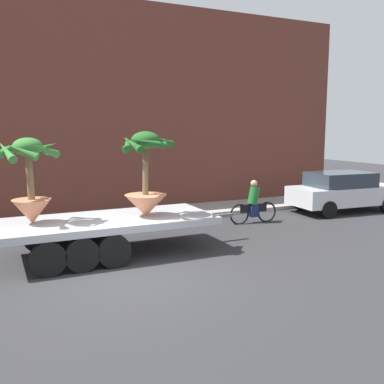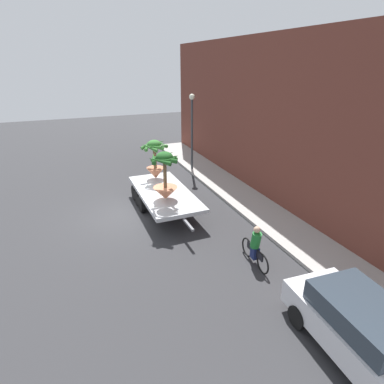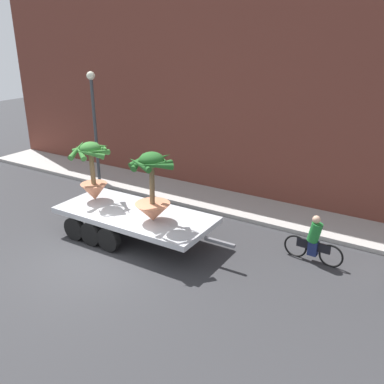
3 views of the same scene
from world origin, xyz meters
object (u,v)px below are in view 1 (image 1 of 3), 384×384
potted_palm_rear (146,179)px  cyclist (254,204)px  flatbed_trailer (101,227)px  parked_car (343,191)px  potted_palm_middle (30,181)px

potted_palm_rear → cyclist: bearing=22.4°
flatbed_trailer → potted_palm_rear: bearing=-10.0°
potted_palm_rear → cyclist: 5.12m
flatbed_trailer → cyclist: (5.74, 1.68, -0.09)m
cyclist → parked_car: parked_car is taller
flatbed_trailer → cyclist: cyclist is taller
flatbed_trailer → potted_palm_rear: (1.16, -0.21, 1.22)m
potted_palm_middle → cyclist: 7.68m
cyclist → potted_palm_rear: bearing=-157.6°
parked_car → potted_palm_middle: bearing=-171.2°
flatbed_trailer → parked_car: (10.10, 1.95, 0.07)m
potted_palm_middle → parked_car: size_ratio=0.47×
parked_car → flatbed_trailer: bearing=-169.1°
flatbed_trailer → potted_palm_middle: 2.09m
flatbed_trailer → potted_palm_middle: (-1.66, 0.13, 1.26)m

